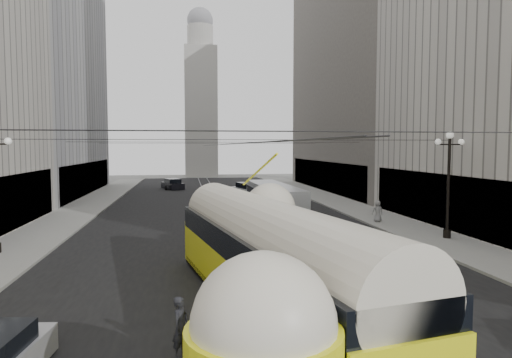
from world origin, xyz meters
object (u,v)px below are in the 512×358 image
object	(u,v)px
pedestrian_crossing_a	(181,327)
pedestrian_sidewalk_right	(378,211)
streetcar	(268,257)
city_bus	(274,202)

from	to	relation	value
pedestrian_crossing_a	pedestrian_sidewalk_right	bearing A→B (deg)	-8.15
pedestrian_crossing_a	pedestrian_sidewalk_right	distance (m)	23.67
streetcar	pedestrian_sidewalk_right	bearing A→B (deg)	55.77
city_bus	pedestrian_crossing_a	world-z (taller)	city_bus
pedestrian_crossing_a	pedestrian_sidewalk_right	xyz separation A→B (m)	(13.94, 19.13, 0.10)
streetcar	city_bus	distance (m)	18.72
pedestrian_sidewalk_right	city_bus	bearing A→B (deg)	-9.61
streetcar	pedestrian_crossing_a	distance (m)	4.23
pedestrian_sidewalk_right	pedestrian_crossing_a	bearing A→B (deg)	60.37
pedestrian_crossing_a	city_bus	bearing A→B (deg)	10.52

